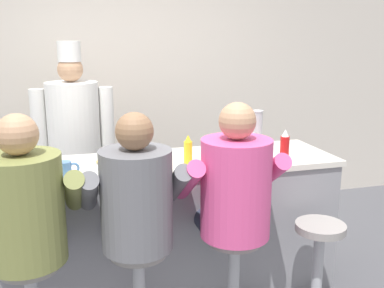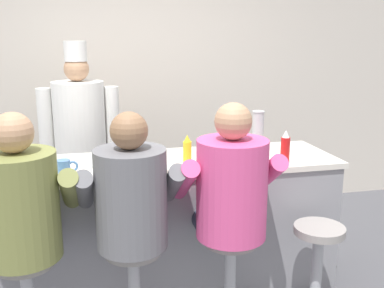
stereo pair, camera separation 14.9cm
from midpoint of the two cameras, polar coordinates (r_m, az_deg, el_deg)
The scene contains 17 objects.
wall_back at distance 4.71m, azimuth -9.14°, elevation 7.07°, with size 10.00×0.06×2.70m.
diner_counter at distance 3.36m, azimuth -5.14°, elevation -10.48°, with size 2.54×0.71×1.01m.
ketchup_bottle_red at distance 3.19m, azimuth 10.38°, elevation -0.33°, with size 0.06×0.06×0.23m.
mustard_bottle_yellow at distance 3.06m, azimuth -1.89°, elevation -0.90°, with size 0.06×0.06×0.21m.
hot_sauce_bottle_orange at distance 3.02m, azimuth 2.86°, elevation -1.78°, with size 0.03×0.03×0.13m.
water_pitcher_clear at distance 3.51m, azimuth 4.13°, elevation 1.00°, with size 0.14×0.12×0.20m.
breakfast_plate at distance 3.14m, azimuth -12.48°, elevation -2.49°, with size 0.24×0.24×0.05m.
cereal_bowl at distance 2.92m, azimuth -5.87°, elevation -3.14°, with size 0.15×0.15×0.05m.
coffee_mug_tan at distance 3.35m, azimuth 1.14°, elevation -0.63°, with size 0.14×0.09×0.08m.
coffee_mug_blue at distance 2.94m, azimuth -17.19°, elevation -3.09°, with size 0.14×0.09×0.10m.
cup_stack_steel at distance 3.33m, azimuth 6.92°, elevation 1.41°, with size 0.09×0.09×0.34m.
napkin_dispenser_chrome at distance 3.14m, azimuth 3.57°, elevation -1.35°, with size 0.11×0.07×0.11m.
diner_seated_olive at distance 2.64m, azimuth -21.96°, elevation -8.30°, with size 0.64×0.63×1.49m.
diner_seated_grey at distance 2.64m, azimuth -8.77°, elevation -7.66°, with size 0.63×0.62×1.47m.
diner_seated_pink at distance 2.77m, azimuth 3.74°, elevation -6.22°, with size 0.65×0.64×1.50m.
empty_stool_round at distance 3.17m, azimuth 14.44°, elevation -13.49°, with size 0.33×0.33×0.67m.
cook_in_whites_near at distance 4.16m, azimuth -15.71°, elevation 1.05°, with size 0.71×0.46×1.83m.
Camera 1 is at (-0.62, -2.64, 1.87)m, focal length 42.00 mm.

